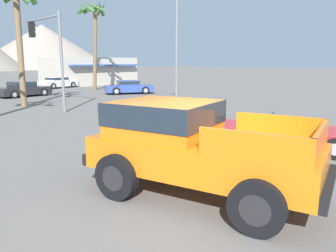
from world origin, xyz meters
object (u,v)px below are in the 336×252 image
(parked_car_white, at_px, (58,82))
(parked_car_blue, at_px, (129,87))
(parked_car_dark, at_px, (23,89))
(street_lamp_post, at_px, (177,11))
(palm_tree_leaning, at_px, (15,12))
(palm_tree_short, at_px, (93,23))
(orange_pickup_truck, at_px, (189,142))
(traffic_light_main, at_px, (47,43))
(red_convertible_car, at_px, (287,135))

(parked_car_white, bearing_deg, parked_car_blue, -5.17)
(parked_car_white, relative_size, parked_car_dark, 1.06)
(street_lamp_post, relative_size, palm_tree_leaning, 1.19)
(palm_tree_leaning, bearing_deg, parked_car_blue, 10.74)
(palm_tree_short, bearing_deg, parked_car_dark, -171.78)
(orange_pickup_truck, xyz_separation_m, street_lamp_post, (7.68, 7.48, 4.17))
(parked_car_dark, height_order, parked_car_blue, parked_car_dark)
(street_lamp_post, distance_m, palm_tree_short, 17.12)
(palm_tree_short, bearing_deg, street_lamp_post, -109.19)
(traffic_light_main, bearing_deg, parked_car_blue, -64.83)
(parked_car_dark, relative_size, palm_tree_short, 0.50)
(red_convertible_car, distance_m, traffic_light_main, 14.22)
(red_convertible_car, relative_size, parked_car_blue, 1.07)
(parked_car_blue, bearing_deg, parked_car_dark, -91.42)
(orange_pickup_truck, xyz_separation_m, parked_car_dark, (5.76, 22.52, -0.49))
(street_lamp_post, bearing_deg, palm_tree_leaning, 116.43)
(parked_car_white, bearing_deg, palm_tree_leaning, -46.85)
(traffic_light_main, bearing_deg, red_convertible_car, -175.26)
(parked_car_dark, bearing_deg, parked_car_blue, 54.20)
(palm_tree_leaning, bearing_deg, palm_tree_short, 35.50)
(parked_car_white, xyz_separation_m, parked_car_blue, (1.19, -10.58, 0.00))
(orange_pickup_truck, xyz_separation_m, palm_tree_leaning, (3.23, 16.43, 4.55))
(parked_car_blue, distance_m, street_lamp_post, 13.06)
(parked_car_white, relative_size, street_lamp_post, 0.50)
(parked_car_blue, xyz_separation_m, street_lamp_post, (-5.56, -10.85, 4.67))
(traffic_light_main, xyz_separation_m, street_lamp_post, (3.81, -6.45, 1.47))
(red_convertible_car, bearing_deg, palm_tree_short, 48.84)
(red_convertible_car, bearing_deg, orange_pickup_truck, 160.12)
(orange_pickup_truck, bearing_deg, parked_car_white, 53.46)
(palm_tree_short, bearing_deg, palm_tree_leaning, -144.50)
(parked_car_white, xyz_separation_m, parked_car_dark, (-6.29, -6.39, 0.01))
(orange_pickup_truck, bearing_deg, red_convertible_car, -12.08)
(orange_pickup_truck, bearing_deg, street_lamp_post, 30.32)
(parked_car_white, height_order, parked_car_dark, parked_car_dark)
(orange_pickup_truck, height_order, red_convertible_car, orange_pickup_truck)
(red_convertible_car, height_order, palm_tree_leaning, palm_tree_leaning)
(parked_car_dark, xyz_separation_m, traffic_light_main, (-1.89, -8.60, 3.19))
(red_convertible_car, relative_size, parked_car_dark, 1.13)
(parked_car_white, distance_m, traffic_light_main, 17.37)
(parked_car_blue, height_order, traffic_light_main, traffic_light_main)
(parked_car_blue, relative_size, palm_tree_short, 0.53)
(traffic_light_main, relative_size, palm_tree_short, 0.64)
(parked_car_blue, relative_size, palm_tree_leaning, 0.60)
(traffic_light_main, distance_m, palm_tree_short, 13.76)
(parked_car_white, xyz_separation_m, traffic_light_main, (-8.18, -14.98, 3.20))
(orange_pickup_truck, relative_size, street_lamp_post, 0.57)
(orange_pickup_truck, height_order, street_lamp_post, street_lamp_post)
(traffic_light_main, relative_size, street_lamp_post, 0.60)
(red_convertible_car, height_order, parked_car_dark, parked_car_dark)
(parked_car_dark, xyz_separation_m, parked_car_blue, (7.48, -4.19, -0.01))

